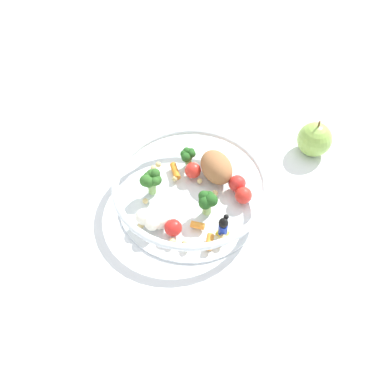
{
  "coord_description": "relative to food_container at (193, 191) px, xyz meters",
  "views": [
    {
      "loc": [
        -0.33,
        -0.32,
        0.62
      ],
      "look_at": [
        0.02,
        -0.0,
        0.03
      ],
      "focal_mm": 42.14,
      "sensor_mm": 36.0,
      "label": 1
    }
  ],
  "objects": [
    {
      "name": "ground_plane",
      "position": [
        -0.02,
        0.0,
        -0.03
      ],
      "size": [
        2.4,
        2.4,
        0.0
      ],
      "primitive_type": "plane",
      "color": "white"
    },
    {
      "name": "food_container",
      "position": [
        0.0,
        0.0,
        0.0
      ],
      "size": [
        0.26,
        0.26,
        0.06
      ],
      "color": "white",
      "rests_on": "ground_plane"
    },
    {
      "name": "loose_apple",
      "position": [
        0.24,
        -0.09,
        0.0
      ],
      "size": [
        0.06,
        0.06,
        0.08
      ],
      "color": "#8CB74C",
      "rests_on": "ground_plane"
    }
  ]
}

